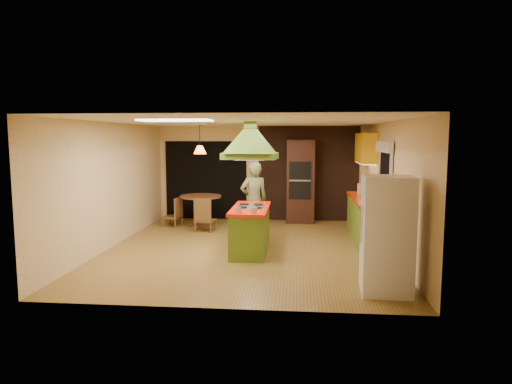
# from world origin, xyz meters

# --- Properties ---
(ground) EXTENTS (6.50, 6.50, 0.00)m
(ground) POSITION_xyz_m (0.00, 0.00, 0.00)
(ground) COLOR olive
(ground) RESTS_ON ground
(room_walls) EXTENTS (5.50, 6.50, 6.50)m
(room_walls) POSITION_xyz_m (0.00, 0.00, 1.25)
(room_walls) COLOR beige
(room_walls) RESTS_ON ground
(ceiling_plane) EXTENTS (6.50, 6.50, 0.00)m
(ceiling_plane) POSITION_xyz_m (0.00, 0.00, 2.50)
(ceiling_plane) COLOR silver
(ceiling_plane) RESTS_ON room_walls
(brick_panel) EXTENTS (2.64, 0.03, 2.50)m
(brick_panel) POSITION_xyz_m (1.25, 3.23, 1.25)
(brick_panel) COLOR #381E14
(brick_panel) RESTS_ON ground
(nook_opening) EXTENTS (2.20, 0.03, 2.10)m
(nook_opening) POSITION_xyz_m (-1.50, 3.23, 1.05)
(nook_opening) COLOR black
(nook_opening) RESTS_ON ground
(right_counter) EXTENTS (0.62, 3.05, 0.92)m
(right_counter) POSITION_xyz_m (2.45, 0.60, 0.46)
(right_counter) COLOR olive
(right_counter) RESTS_ON ground
(upper_cabinets) EXTENTS (0.34, 1.40, 0.70)m
(upper_cabinets) POSITION_xyz_m (2.57, 2.20, 1.95)
(upper_cabinets) COLOR yellow
(upper_cabinets) RESTS_ON room_walls
(window_right) EXTENTS (0.12, 1.35, 1.06)m
(window_right) POSITION_xyz_m (2.70, 0.40, 1.77)
(window_right) COLOR black
(window_right) RESTS_ON room_walls
(fluor_panel) EXTENTS (1.20, 0.60, 0.03)m
(fluor_panel) POSITION_xyz_m (-1.10, -1.20, 2.48)
(fluor_panel) COLOR white
(fluor_panel) RESTS_ON ceiling_plane
(kitchen_island) EXTENTS (0.71, 1.73, 0.88)m
(kitchen_island) POSITION_xyz_m (0.07, -0.24, 0.44)
(kitchen_island) COLOR #5D7F1F
(kitchen_island) RESTS_ON ground
(range_hood) EXTENTS (1.05, 0.79, 0.79)m
(range_hood) POSITION_xyz_m (0.07, -0.24, 2.25)
(range_hood) COLOR #4E6F1B
(range_hood) RESTS_ON ceiling_plane
(man) EXTENTS (0.71, 0.59, 1.67)m
(man) POSITION_xyz_m (0.02, 0.98, 0.83)
(man) COLOR brown
(man) RESTS_ON ground
(refrigerator) EXTENTS (0.71, 0.68, 1.67)m
(refrigerator) POSITION_xyz_m (2.24, -2.41, 0.83)
(refrigerator) COLOR white
(refrigerator) RESTS_ON ground
(wall_oven) EXTENTS (0.74, 0.64, 2.14)m
(wall_oven) POSITION_xyz_m (1.03, 2.95, 1.07)
(wall_oven) COLOR #422015
(wall_oven) RESTS_ON ground
(dining_table) EXTENTS (1.02, 1.02, 0.77)m
(dining_table) POSITION_xyz_m (-1.43, 2.22, 0.54)
(dining_table) COLOR brown
(dining_table) RESTS_ON ground
(chair_left) EXTENTS (0.48, 0.48, 0.72)m
(chair_left) POSITION_xyz_m (-2.13, 2.12, 0.36)
(chair_left) COLOR brown
(chair_left) RESTS_ON ground
(chair_near) EXTENTS (0.49, 0.49, 0.80)m
(chair_near) POSITION_xyz_m (-1.18, 1.57, 0.40)
(chair_near) COLOR brown
(chair_near) RESTS_ON ground
(pendant_lamp) EXTENTS (0.37, 0.37, 0.20)m
(pendant_lamp) POSITION_xyz_m (-1.43, 2.22, 1.90)
(pendant_lamp) COLOR #FF9E3F
(pendant_lamp) RESTS_ON ceiling_plane
(canister_large) EXTENTS (0.18, 0.18, 0.24)m
(canister_large) POSITION_xyz_m (2.40, 1.57, 1.04)
(canister_large) COLOR beige
(canister_large) RESTS_ON right_counter
(canister_medium) EXTENTS (0.14, 0.14, 0.17)m
(canister_medium) POSITION_xyz_m (2.40, 1.64, 1.00)
(canister_medium) COLOR #F9E3C8
(canister_medium) RESTS_ON right_counter
(canister_small) EXTENTS (0.12, 0.12, 0.16)m
(canister_small) POSITION_xyz_m (2.40, 0.82, 1.00)
(canister_small) COLOR #FFE7CD
(canister_small) RESTS_ON right_counter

